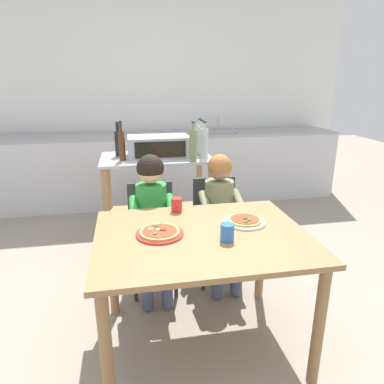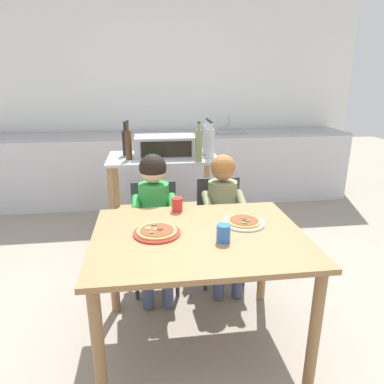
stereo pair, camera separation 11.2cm
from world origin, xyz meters
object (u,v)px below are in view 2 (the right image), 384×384
at_px(kitchen_island_cart, 164,186).
at_px(bottle_clear_vinegar, 207,138).
at_px(bottle_dark_olive_oil, 199,145).
at_px(bottle_slim_sauce, 128,144).
at_px(child_in_olive_shirt, 224,207).
at_px(drinking_cup_blue, 223,233).
at_px(dining_chair_left, 155,228).
at_px(dining_chair_right, 220,222).
at_px(child_in_green_shirt, 154,209).
at_px(bottle_squat_spirits, 126,142).
at_px(toaster_oven, 165,146).
at_px(bottle_brown_beer, 209,140).
at_px(pizza_plate_red_rimmed, 157,232).
at_px(dining_table, 199,251).
at_px(pizza_plate_cream, 244,222).
at_px(drinking_cup_red, 177,204).
at_px(bottle_tall_green_wine, 211,143).

bearing_deg(kitchen_island_cart, bottle_clear_vinegar, 15.50).
bearing_deg(bottle_dark_olive_oil, kitchen_island_cart, 139.40).
height_order(bottle_slim_sauce, child_in_olive_shirt, bottle_slim_sauce).
bearing_deg(drinking_cup_blue, dining_chair_left, 112.92).
bearing_deg(bottle_clear_vinegar, dining_chair_right, -91.75).
distance_m(bottle_dark_olive_oil, child_in_green_shirt, 0.79).
bearing_deg(bottle_dark_olive_oil, bottle_squat_spirits, 150.94).
height_order(toaster_oven, bottle_slim_sauce, bottle_slim_sauce).
xyz_separation_m(bottle_brown_beer, child_in_olive_shirt, (-0.02, -0.79, -0.37)).
relative_size(kitchen_island_cart, pizza_plate_red_rimmed, 3.82).
relative_size(bottle_clear_vinegar, dining_chair_left, 0.40).
height_order(bottle_brown_beer, bottle_squat_spirits, bottle_brown_beer).
relative_size(toaster_oven, child_in_olive_shirt, 0.55).
height_order(bottle_clear_vinegar, dining_chair_left, bottle_clear_vinegar).
xyz_separation_m(kitchen_island_cart, bottle_brown_beer, (0.43, -0.00, 0.43)).
bearing_deg(dining_chair_left, toaster_oven, 79.50).
bearing_deg(bottle_brown_beer, bottle_squat_spirits, 172.64).
bearing_deg(dining_chair_right, dining_table, -110.59).
relative_size(kitchen_island_cart, child_in_green_shirt, 0.96).
bearing_deg(toaster_oven, pizza_plate_cream, -73.97).
xyz_separation_m(dining_table, dining_chair_left, (-0.23, 0.72, -0.16)).
distance_m(bottle_dark_olive_oil, pizza_plate_cream, 1.11).
distance_m(dining_chair_right, drinking_cup_red, 0.62).
distance_m(bottle_slim_sauce, dining_chair_right, 1.06).
relative_size(dining_chair_right, drinking_cup_red, 9.03).
bearing_deg(child_in_olive_shirt, bottle_clear_vinegar, 88.48).
bearing_deg(bottle_slim_sauce, child_in_olive_shirt, -43.89).
height_order(dining_chair_right, child_in_olive_shirt, child_in_olive_shirt).
bearing_deg(bottle_tall_green_wine, drinking_cup_red, -112.98).
xyz_separation_m(kitchen_island_cart, child_in_green_shirt, (-0.11, -0.83, 0.09)).
distance_m(kitchen_island_cart, bottle_squat_spirits, 0.54).
bearing_deg(bottle_slim_sauce, bottle_tall_green_wine, -3.30).
distance_m(bottle_squat_spirits, pizza_plate_red_rimmed, 1.53).
bearing_deg(pizza_plate_cream, bottle_dark_olive_oil, 95.96).
bearing_deg(toaster_oven, child_in_olive_shirt, -64.45).
height_order(bottle_dark_olive_oil, pizza_plate_red_rimmed, bottle_dark_olive_oil).
bearing_deg(bottle_dark_olive_oil, pizza_plate_red_rimmed, -109.62).
bearing_deg(bottle_brown_beer, pizza_plate_red_rimmed, -111.07).
relative_size(bottle_slim_sauce, bottle_dark_olive_oil, 1.00).
bearing_deg(bottle_squat_spirits, drinking_cup_red, -72.14).
xyz_separation_m(child_in_green_shirt, drinking_cup_blue, (0.35, -0.70, 0.11)).
distance_m(bottle_dark_olive_oil, dining_table, 1.25).
bearing_deg(dining_table, bottle_brown_beer, 77.94).
bearing_deg(bottle_slim_sauce, dining_chair_left, -72.27).
relative_size(toaster_oven, drinking_cup_blue, 5.86).
relative_size(bottle_dark_olive_oil, drinking_cup_red, 3.82).
distance_m(bottle_tall_green_wine, pizza_plate_cream, 1.21).
xyz_separation_m(child_in_green_shirt, child_in_olive_shirt, (0.52, 0.04, -0.02)).
bearing_deg(dining_table, bottle_tall_green_wine, 76.94).
xyz_separation_m(pizza_plate_red_rimmed, drinking_cup_blue, (0.35, -0.14, 0.04)).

